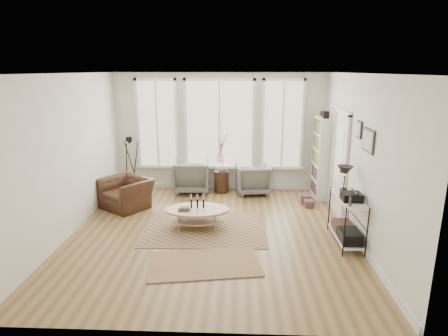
{
  "coord_description": "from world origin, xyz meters",
  "views": [
    {
      "loc": [
        0.49,
        -6.45,
        2.96
      ],
      "look_at": [
        0.2,
        0.6,
        1.1
      ],
      "focal_mm": 30.0,
      "sensor_mm": 36.0,
      "label": 1
    }
  ],
  "objects_px": {
    "side_table": "(221,164)",
    "coffee_table": "(197,213)",
    "armchair_left": "(192,176)",
    "accent_chair": "(126,193)",
    "bookcase": "(321,157)",
    "low_shelf": "(347,215)",
    "armchair_right": "(253,179)"
  },
  "relations": [
    {
      "from": "side_table",
      "to": "coffee_table",
      "type": "bearing_deg",
      "value": -99.46
    },
    {
      "from": "bookcase",
      "to": "armchair_left",
      "type": "height_order",
      "value": "bookcase"
    },
    {
      "from": "accent_chair",
      "to": "side_table",
      "type": "bearing_deg",
      "value": 65.02
    },
    {
      "from": "low_shelf",
      "to": "coffee_table",
      "type": "relative_size",
      "value": 1.03
    },
    {
      "from": "bookcase",
      "to": "accent_chair",
      "type": "bearing_deg",
      "value": -167.82
    },
    {
      "from": "armchair_left",
      "to": "accent_chair",
      "type": "xyz_separation_m",
      "value": [
        -1.31,
        -1.18,
        -0.07
      ]
    },
    {
      "from": "low_shelf",
      "to": "accent_chair",
      "type": "distance_m",
      "value": 4.64
    },
    {
      "from": "low_shelf",
      "to": "accent_chair",
      "type": "bearing_deg",
      "value": 160.29
    },
    {
      "from": "side_table",
      "to": "accent_chair",
      "type": "xyz_separation_m",
      "value": [
        -2.05,
        -1.15,
        -0.4
      ]
    },
    {
      "from": "armchair_left",
      "to": "armchair_right",
      "type": "xyz_separation_m",
      "value": [
        1.52,
        -0.07,
        -0.04
      ]
    },
    {
      "from": "low_shelf",
      "to": "armchair_left",
      "type": "distance_m",
      "value": 4.12
    },
    {
      "from": "bookcase",
      "to": "low_shelf",
      "type": "xyz_separation_m",
      "value": [
        -0.06,
        -2.52,
        -0.44
      ]
    },
    {
      "from": "bookcase",
      "to": "low_shelf",
      "type": "distance_m",
      "value": 2.56
    },
    {
      "from": "accent_chair",
      "to": "bookcase",
      "type": "bearing_deg",
      "value": 47.81
    },
    {
      "from": "armchair_right",
      "to": "side_table",
      "type": "bearing_deg",
      "value": -10.42
    },
    {
      "from": "side_table",
      "to": "armchair_right",
      "type": "bearing_deg",
      "value": -3.27
    },
    {
      "from": "bookcase",
      "to": "armchair_left",
      "type": "distance_m",
      "value": 3.18
    },
    {
      "from": "bookcase",
      "to": "low_shelf",
      "type": "bearing_deg",
      "value": -91.28
    },
    {
      "from": "coffee_table",
      "to": "armchair_left",
      "type": "xyz_separation_m",
      "value": [
        -0.38,
        2.22,
        0.1
      ]
    },
    {
      "from": "bookcase",
      "to": "side_table",
      "type": "distance_m",
      "value": 2.39
    },
    {
      "from": "bookcase",
      "to": "low_shelf",
      "type": "relative_size",
      "value": 1.58
    },
    {
      "from": "bookcase",
      "to": "side_table",
      "type": "xyz_separation_m",
      "value": [
        -2.38,
        0.2,
        -0.23
      ]
    },
    {
      "from": "side_table",
      "to": "accent_chair",
      "type": "height_order",
      "value": "side_table"
    },
    {
      "from": "low_shelf",
      "to": "side_table",
      "type": "height_order",
      "value": "side_table"
    },
    {
      "from": "bookcase",
      "to": "accent_chair",
      "type": "distance_m",
      "value": 4.57
    },
    {
      "from": "bookcase",
      "to": "side_table",
      "type": "bearing_deg",
      "value": 175.2
    },
    {
      "from": "coffee_table",
      "to": "side_table",
      "type": "xyz_separation_m",
      "value": [
        0.37,
        2.2,
        0.43
      ]
    },
    {
      "from": "bookcase",
      "to": "coffee_table",
      "type": "xyz_separation_m",
      "value": [
        -2.74,
        -2.0,
        -0.65
      ]
    },
    {
      "from": "bookcase",
      "to": "side_table",
      "type": "height_order",
      "value": "bookcase"
    },
    {
      "from": "low_shelf",
      "to": "armchair_right",
      "type": "distance_m",
      "value": 3.09
    },
    {
      "from": "armchair_right",
      "to": "side_table",
      "type": "height_order",
      "value": "side_table"
    },
    {
      "from": "coffee_table",
      "to": "side_table",
      "type": "bearing_deg",
      "value": 80.54
    }
  ]
}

